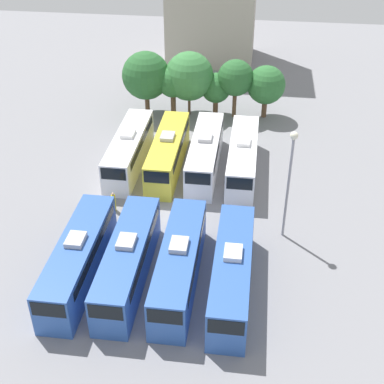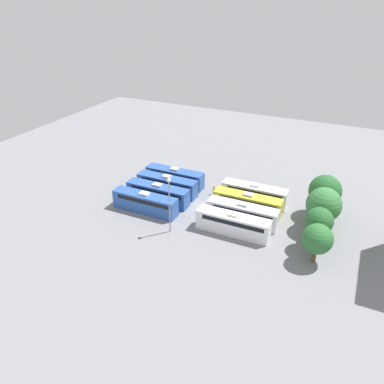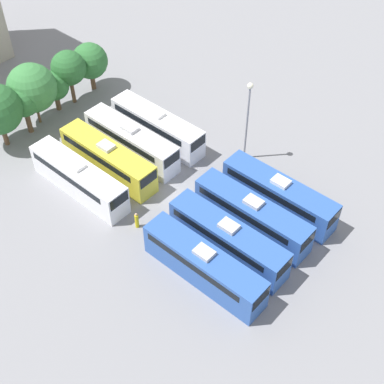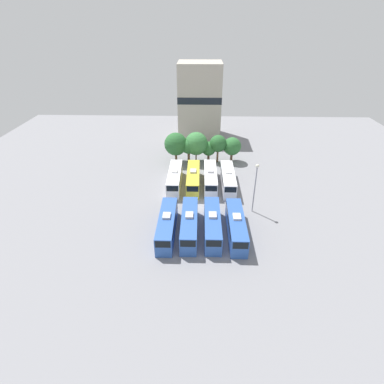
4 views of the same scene
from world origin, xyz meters
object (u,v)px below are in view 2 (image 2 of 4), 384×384
tree_0 (325,191)px  tree_4 (319,221)px  bus_2 (158,193)px  bus_0 (175,177)px  bus_7 (233,223)px  bus_5 (248,203)px  bus_3 (145,202)px  tree_2 (324,205)px  tree_5 (317,239)px  tree_3 (322,222)px  worker_person (214,190)px  light_pole (169,197)px  bus_1 (167,184)px  tree_1 (321,202)px  bus_4 (254,193)px  bus_6 (242,213)px

tree_0 → tree_4: (9.77, 0.54, 0.01)m
tree_0 → tree_4: bearing=3.2°
bus_2 → tree_0: tree_0 is taller
bus_0 → bus_7: (10.72, 15.61, 0.00)m
bus_5 → tree_0: (-4.32, 11.44, 2.79)m
bus_3 → tree_2: bearing=103.7°
tree_5 → tree_3: bearing=-178.5°
bus_3 → worker_person: 13.34m
light_pole → tree_0: (-15.02, 20.44, -1.53)m
bus_7 → tree_0: bearing=134.5°
tree_0 → bus_0: bearing=-88.7°
bus_1 → bus_7: 16.96m
bus_2 → tree_1: 27.12m
tree_3 → bus_0: bearing=-104.2°
light_pole → tree_2: size_ratio=1.27×
bus_4 → bus_5: bearing=-0.6°
tree_0 → tree_1: tree_0 is taller
bus_4 → tree_2: 12.86m
bus_4 → light_pole: (14.43, -9.04, 4.32)m
bus_4 → bus_5: same height
tree_1 → worker_person: bearing=-96.3°
bus_0 → tree_5: 30.78m
bus_0 → tree_2: (4.11, 27.58, 2.78)m
tree_1 → tree_2: 1.89m
bus_2 → bus_3: size_ratio=1.00×
bus_4 → tree_5: tree_5 is taller
tree_0 → tree_2: tree_2 is taller
bus_4 → tree_4: tree_4 is taller
bus_2 → tree_5: (5.39, 27.68, 2.01)m
bus_5 → tree_0: bearing=110.7°
tree_1 → tree_3: bearing=11.3°
bus_2 → bus_4: bearing=114.9°
bus_7 → tree_4: size_ratio=1.75×
tree_1 → bus_7: bearing=-53.8°
bus_5 → light_pole: 14.63m
light_pole → tree_2: light_pole is taller
bus_4 → tree_3: bearing=59.9°
tree_1 → tree_4: size_ratio=0.88×
bus_6 → bus_7: (3.53, -0.32, 0.00)m
bus_7 → bus_5: bearing=179.3°
bus_6 → tree_5: 13.39m
tree_0 → tree_1: size_ratio=1.24×
bus_5 → worker_person: 8.25m
bus_1 → tree_0: 27.32m
bus_6 → light_pole: 12.50m
bus_0 → bus_4: size_ratio=1.00×
bus_2 → bus_5: 15.69m
bus_7 → bus_2: bearing=-103.3°
bus_4 → tree_1: tree_1 is taller
bus_1 → tree_3: tree_3 is taller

